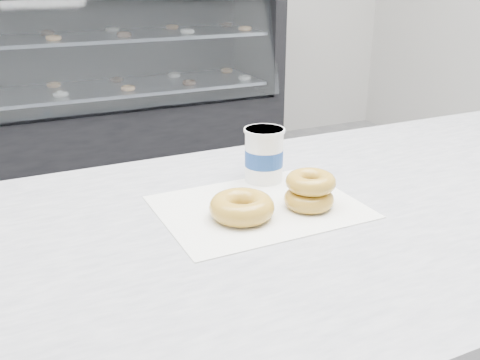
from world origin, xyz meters
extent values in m
cube|color=#B7B7BB|center=(0.00, -0.60, 0.88)|extent=(3.06, 0.76, 0.04)
cube|color=black|center=(0.00, 2.10, 0.25)|extent=(2.40, 0.70, 0.50)
cube|color=black|center=(0.00, 2.42, 0.88)|extent=(2.40, 0.06, 0.75)
cube|color=black|center=(1.16, 2.10, 0.88)|extent=(0.08, 0.70, 0.75)
cube|color=white|center=(0.00, 1.79, 0.88)|extent=(2.28, 0.16, 0.70)
cube|color=silver|center=(0.00, 2.10, 0.58)|extent=(2.20, 0.55, 0.02)
cube|color=silver|center=(0.00, 2.10, 0.90)|extent=(2.20, 0.55, 0.02)
cube|color=silver|center=(-0.19, -0.55, 0.90)|extent=(0.34, 0.26, 0.00)
torus|color=#B99132|center=(-0.23, -0.57, 0.92)|extent=(0.14, 0.14, 0.04)
torus|color=#B99132|center=(-0.11, -0.59, 0.92)|extent=(0.09, 0.09, 0.03)
torus|color=#B99132|center=(-0.11, -0.58, 0.95)|extent=(0.12, 0.12, 0.03)
cylinder|color=white|center=(-0.12, -0.44, 0.95)|extent=(0.09, 0.09, 0.11)
cylinder|color=white|center=(-0.12, -0.44, 1.00)|extent=(0.08, 0.08, 0.01)
cylinder|color=navy|center=(-0.12, -0.44, 0.95)|extent=(0.09, 0.09, 0.03)
camera|label=1|loc=(-0.58, -1.30, 1.28)|focal=40.00mm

